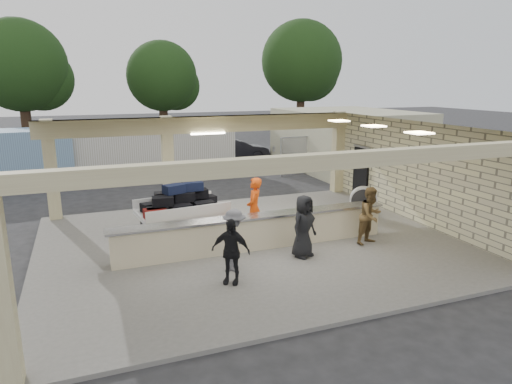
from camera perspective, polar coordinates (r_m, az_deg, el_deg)
name	(u,v)px	position (r m, az deg, el deg)	size (l,w,h in m)	color
ground	(250,245)	(13.72, -0.80, -6.69)	(120.00, 120.00, 0.00)	#262628
pavilion	(249,196)	(13.99, -0.94, -0.51)	(12.01, 10.00, 3.55)	#66635E
baggage_counter	(256,232)	(13.09, -0.05, -5.00)	(8.20, 0.58, 0.98)	beige
luggage_cart	(180,206)	(14.58, -9.46, -1.76)	(2.86, 1.97, 1.57)	silver
drum_fan	(363,201)	(16.55, 13.29, -1.05)	(0.99, 0.79, 1.07)	silver
baggage_handler	(254,208)	(13.75, -0.22, -2.07)	(0.69, 0.38, 1.89)	#D6420B
passenger_a	(371,216)	(13.76, 14.14, -2.88)	(0.83, 0.36, 1.71)	brown
passenger_b	(231,251)	(10.81, -3.19, -7.39)	(0.93, 0.34, 1.59)	black
passenger_c	(234,240)	(11.54, -2.73, -5.99)	(1.03, 0.36, 1.59)	#535359
passenger_d	(304,226)	(12.43, 5.97, -4.27)	(0.84, 0.34, 1.72)	black
car_white_a	(314,148)	(28.94, 7.26, 5.50)	(2.39, 5.04, 1.44)	white
car_white_b	(337,147)	(29.03, 10.11, 5.59)	(1.90, 5.09, 1.61)	white
car_dark	(237,150)	(28.34, -2.37, 5.27)	(1.37, 3.87, 1.29)	black
container_white	(119,153)	(24.16, -16.81, 4.70)	(11.59, 2.32, 2.51)	silver
fence	(379,150)	(26.38, 15.16, 5.08)	(12.06, 0.06, 2.03)	gray
tree_left	(26,69)	(36.40, -26.85, 13.52)	(6.60, 6.30, 9.00)	#382619
tree_mid	(165,79)	(38.83, -11.25, 13.68)	(6.00, 5.60, 8.00)	#382619
tree_right	(304,65)	(41.72, 6.01, 15.56)	(7.20, 7.00, 10.00)	#382619
adjacent_building	(347,139)	(26.30, 11.29, 6.46)	(6.00, 8.00, 3.20)	beige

